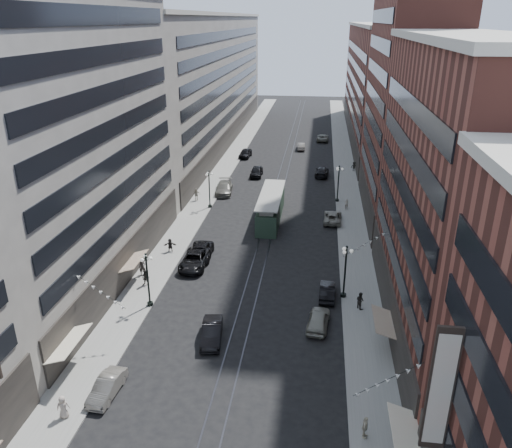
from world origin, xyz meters
The scene contains 37 objects.
ground centered at (0.00, 60.00, 0.00)m, with size 220.00×220.00×0.00m, color black.
sidewalk_west centered at (-11.00, 70.00, 0.07)m, with size 4.00×180.00×0.15m, color gray.
sidewalk_east centered at (11.00, 70.00, 0.07)m, with size 4.00×180.00×0.15m, color gray.
rail_west centered at (-0.70, 70.00, 0.01)m, with size 0.12×180.00×0.02m, color #2D2D33.
rail_east centered at (0.70, 70.00, 0.01)m, with size 0.12×180.00×0.02m, color #2D2D33.
building_west_mid centered at (-17.00, 33.00, 14.00)m, with size 8.00×36.00×28.00m, color #9F988D.
building_west_far centered at (-17.00, 96.00, 13.00)m, with size 8.00×90.00×26.00m, color #9F988D.
building_east_mid centered at (17.00, 28.00, 12.00)m, with size 8.00×30.00×24.00m, color brown.
building_east_tower centered at (17.00, 56.00, 21.00)m, with size 8.00×26.00×42.00m, color brown.
building_east_far centered at (17.00, 105.00, 12.00)m, with size 8.00×72.00×24.00m, color brown.
lamppost_sw_far centered at (-9.20, 28.00, 3.10)m, with size 1.03×1.14×5.52m.
lamppost_sw_mid centered at (-9.20, 55.00, 3.10)m, with size 1.03×1.14×5.52m.
lamppost_se_far centered at (9.20, 32.00, 3.10)m, with size 1.03×1.14×5.52m.
lamppost_se_mid centered at (9.20, 60.00, 3.10)m, with size 1.03×1.14×5.52m.
streetcar centered at (0.00, 51.68, 1.69)m, with size 2.93×13.23×3.66m.
car_1 centered at (-8.40, 15.88, 0.69)m, with size 1.46×4.17×1.37m, color slate.
car_2 centered at (-6.95, 36.66, 0.82)m, with size 2.71×5.88×1.63m, color black.
car_4 centered at (6.80, 26.61, 0.77)m, with size 1.81×4.50×1.53m, color gray.
car_5 centered at (-2.20, 23.48, 0.77)m, with size 1.64×4.70×1.55m, color black.
pedestrian_1 centered at (-10.36, 13.24, 1.02)m, with size 0.85×0.47×1.75m, color #A49688.
pedestrian_2 centered at (-10.82, 31.68, 1.00)m, with size 0.82×0.45×1.70m, color black.
pedestrian_4 centered at (9.96, 14.06, 0.98)m, with size 0.97×0.44×1.65m, color beige.
car_7 centered at (-6.80, 38.87, 0.75)m, with size 2.48×5.38×1.49m, color black.
car_8 centered at (-8.40, 61.80, 0.87)m, with size 2.45×6.02×1.75m, color #626057.
car_9 centered at (-8.31, 83.92, 0.84)m, with size 1.99×4.94×1.68m, color black.
car_10 centered at (7.61, 31.88, 0.70)m, with size 1.48×4.26×1.40m, color black.
car_11 centered at (8.40, 51.92, 0.70)m, with size 2.32×5.03×1.40m, color slate.
car_12 centered at (6.80, 73.14, 0.79)m, with size 2.22×5.46×1.58m, color black.
car_13 centered at (-4.50, 71.54, 0.84)m, with size 1.99×4.93×1.68m, color black.
car_14 centered at (2.37, 91.66, 0.73)m, with size 1.55×4.43×1.46m, color gray.
pedestrian_5 centered at (-10.67, 39.84, 0.94)m, with size 1.46×0.42×1.58m, color black.
pedestrian_6 centered at (-11.81, 57.62, 1.08)m, with size 1.09×0.50×1.87m, color gray.
pedestrian_7 centered at (10.65, 30.00, 1.00)m, with size 0.82×0.45×1.69m, color black.
pedestrian_8 centered at (10.43, 56.78, 0.91)m, with size 0.55×0.36×1.52m, color gray.
pedestrian_9 centered at (12.50, 76.42, 1.01)m, with size 1.11×0.46×1.72m, color black.
car_extra_0 centered at (6.80, 100.32, 0.75)m, with size 2.48×5.38×1.50m, color slate.
pedestrian_extra_0 centered at (-11.95, 33.83, 1.06)m, with size 0.67×0.44×1.83m, color black.
Camera 1 is at (6.11, -11.50, 25.57)m, focal length 35.00 mm.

